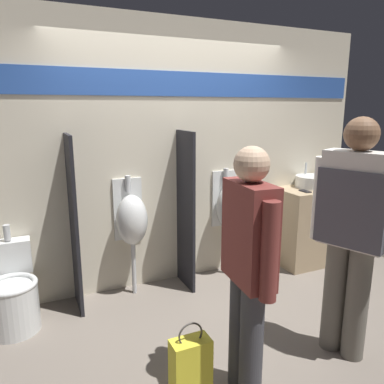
{
  "coord_description": "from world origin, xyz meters",
  "views": [
    {
      "loc": [
        -1.44,
        -3.0,
        1.84
      ],
      "look_at": [
        0.0,
        0.17,
        1.05
      ],
      "focal_mm": 35.0,
      "sensor_mm": 36.0,
      "label": 1
    }
  ],
  "objects_px": {
    "urinal_near_counter": "(132,220)",
    "shopping_bag": "(191,370)",
    "person_in_vest": "(353,223)",
    "person_with_lanyard": "(248,265)",
    "cell_phone": "(305,191)",
    "urinal_far": "(229,207)",
    "sink_basin": "(313,181)",
    "toilet": "(13,296)"
  },
  "relations": [
    {
      "from": "cell_phone",
      "to": "person_in_vest",
      "type": "relative_size",
      "value": 0.08
    },
    {
      "from": "urinal_near_counter",
      "to": "shopping_bag",
      "type": "distance_m",
      "value": 1.64
    },
    {
      "from": "sink_basin",
      "to": "shopping_bag",
      "type": "bearing_deg",
      "value": -146.69
    },
    {
      "from": "toilet",
      "to": "urinal_near_counter",
      "type": "bearing_deg",
      "value": 9.52
    },
    {
      "from": "person_with_lanyard",
      "to": "shopping_bag",
      "type": "xyz_separation_m",
      "value": [
        -0.36,
        0.07,
        -0.68
      ]
    },
    {
      "from": "sink_basin",
      "to": "cell_phone",
      "type": "relative_size",
      "value": 2.98
    },
    {
      "from": "person_with_lanyard",
      "to": "toilet",
      "type": "bearing_deg",
      "value": 48.86
    },
    {
      "from": "urinal_near_counter",
      "to": "toilet",
      "type": "distance_m",
      "value": 1.21
    },
    {
      "from": "sink_basin",
      "to": "toilet",
      "type": "xyz_separation_m",
      "value": [
        -3.29,
        -0.12,
        -0.69
      ]
    },
    {
      "from": "toilet",
      "to": "cell_phone",
      "type": "bearing_deg",
      "value": -0.59
    },
    {
      "from": "toilet",
      "to": "shopping_bag",
      "type": "height_order",
      "value": "toilet"
    },
    {
      "from": "toilet",
      "to": "shopping_bag",
      "type": "distance_m",
      "value": 1.71
    },
    {
      "from": "sink_basin",
      "to": "toilet",
      "type": "distance_m",
      "value": 3.37
    },
    {
      "from": "urinal_far",
      "to": "person_with_lanyard",
      "type": "distance_m",
      "value": 1.81
    },
    {
      "from": "cell_phone",
      "to": "urinal_near_counter",
      "type": "relative_size",
      "value": 0.12
    },
    {
      "from": "person_with_lanyard",
      "to": "shopping_bag",
      "type": "bearing_deg",
      "value": 83.72
    },
    {
      "from": "sink_basin",
      "to": "person_in_vest",
      "type": "bearing_deg",
      "value": -123.58
    },
    {
      "from": "urinal_far",
      "to": "toilet",
      "type": "distance_m",
      "value": 2.25
    },
    {
      "from": "urinal_near_counter",
      "to": "urinal_far",
      "type": "height_order",
      "value": "same"
    },
    {
      "from": "urinal_near_counter",
      "to": "shopping_bag",
      "type": "height_order",
      "value": "urinal_near_counter"
    },
    {
      "from": "toilet",
      "to": "person_in_vest",
      "type": "relative_size",
      "value": 0.48
    },
    {
      "from": "urinal_far",
      "to": "shopping_bag",
      "type": "height_order",
      "value": "urinal_far"
    },
    {
      "from": "shopping_bag",
      "to": "person_in_vest",
      "type": "bearing_deg",
      "value": -1.13
    },
    {
      "from": "urinal_near_counter",
      "to": "person_in_vest",
      "type": "xyz_separation_m",
      "value": [
        1.19,
        -1.57,
        0.26
      ]
    },
    {
      "from": "sink_basin",
      "to": "person_in_vest",
      "type": "xyz_separation_m",
      "value": [
        -1.0,
        -1.51,
        0.05
      ]
    },
    {
      "from": "sink_basin",
      "to": "shopping_bag",
      "type": "height_order",
      "value": "sink_basin"
    },
    {
      "from": "person_in_vest",
      "to": "urinal_far",
      "type": "bearing_deg",
      "value": -17.66
    },
    {
      "from": "urinal_near_counter",
      "to": "shopping_bag",
      "type": "bearing_deg",
      "value": -92.45
    },
    {
      "from": "cell_phone",
      "to": "shopping_bag",
      "type": "bearing_deg",
      "value": -146.46
    },
    {
      "from": "urinal_far",
      "to": "person_with_lanyard",
      "type": "bearing_deg",
      "value": -116.45
    },
    {
      "from": "cell_phone",
      "to": "person_with_lanyard",
      "type": "relative_size",
      "value": 0.09
    },
    {
      "from": "person_with_lanyard",
      "to": "cell_phone",
      "type": "bearing_deg",
      "value": -44.84
    },
    {
      "from": "person_with_lanyard",
      "to": "shopping_bag",
      "type": "height_order",
      "value": "person_with_lanyard"
    },
    {
      "from": "urinal_near_counter",
      "to": "person_with_lanyard",
      "type": "height_order",
      "value": "person_with_lanyard"
    },
    {
      "from": "sink_basin",
      "to": "toilet",
      "type": "bearing_deg",
      "value": -177.86
    },
    {
      "from": "sink_basin",
      "to": "urinal_far",
      "type": "relative_size",
      "value": 0.35
    },
    {
      "from": "urinal_near_counter",
      "to": "person_with_lanyard",
      "type": "distance_m",
      "value": 1.65
    },
    {
      "from": "urinal_far",
      "to": "person_with_lanyard",
      "type": "xyz_separation_m",
      "value": [
        -0.81,
        -1.62,
        0.13
      ]
    },
    {
      "from": "urinal_near_counter",
      "to": "person_in_vest",
      "type": "bearing_deg",
      "value": -52.81
    },
    {
      "from": "urinal_far",
      "to": "person_with_lanyard",
      "type": "relative_size",
      "value": 0.73
    },
    {
      "from": "person_in_vest",
      "to": "shopping_bag",
      "type": "bearing_deg",
      "value": 67.65
    },
    {
      "from": "person_with_lanyard",
      "to": "shopping_bag",
      "type": "relative_size",
      "value": 2.95
    }
  ]
}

